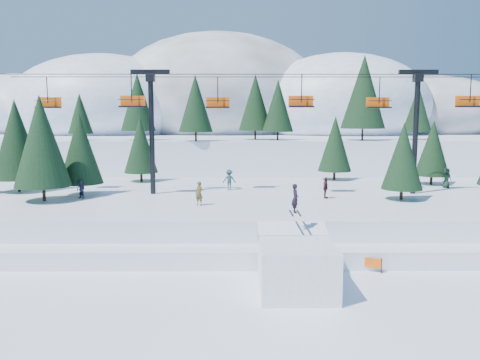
{
  "coord_description": "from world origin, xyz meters",
  "views": [
    {
      "loc": [
        -1.82,
        -21.09,
        8.67
      ],
      "look_at": [
        -1.7,
        6.0,
        5.2
      ],
      "focal_mm": 35.0,
      "sensor_mm": 36.0,
      "label": 1
    }
  ],
  "objects_px": {
    "chairlift": "(276,112)",
    "banner_near": "(357,261)",
    "jump_kicker": "(296,264)",
    "banner_far": "(464,253)"
  },
  "relations": [
    {
      "from": "chairlift",
      "to": "jump_kicker",
      "type": "bearing_deg",
      "value": -90.78
    },
    {
      "from": "jump_kicker",
      "to": "banner_near",
      "type": "relative_size",
      "value": 2.03
    },
    {
      "from": "chairlift",
      "to": "banner_near",
      "type": "distance_m",
      "value": 15.99
    },
    {
      "from": "banner_near",
      "to": "banner_far",
      "type": "bearing_deg",
      "value": 12.66
    },
    {
      "from": "jump_kicker",
      "to": "banner_near",
      "type": "distance_m",
      "value": 5.08
    },
    {
      "from": "chairlift",
      "to": "banner_near",
      "type": "height_order",
      "value": "chairlift"
    },
    {
      "from": "jump_kicker",
      "to": "banner_far",
      "type": "relative_size",
      "value": 1.99
    },
    {
      "from": "jump_kicker",
      "to": "chairlift",
      "type": "bearing_deg",
      "value": 89.22
    },
    {
      "from": "banner_far",
      "to": "banner_near",
      "type": "bearing_deg",
      "value": -167.34
    },
    {
      "from": "chairlift",
      "to": "banner_far",
      "type": "height_order",
      "value": "chairlift"
    }
  ]
}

